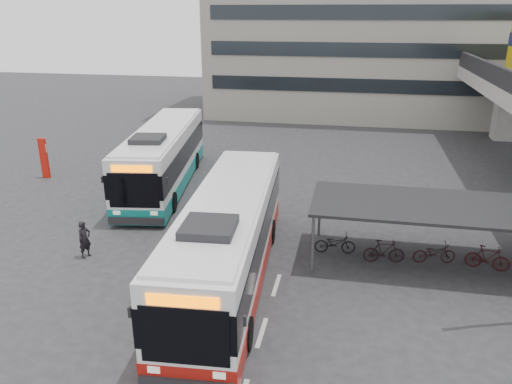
# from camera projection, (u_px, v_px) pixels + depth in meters

# --- Properties ---
(ground) EXTENTS (120.00, 120.00, 0.00)m
(ground) POSITION_uv_depth(u_px,v_px,m) (212.00, 279.00, 19.16)
(ground) COLOR #28282B
(ground) RESTS_ON ground
(bike_shelter) EXTENTS (10.00, 4.00, 2.54)m
(bike_shelter) POSITION_uv_depth(u_px,v_px,m) (437.00, 229.00, 19.85)
(bike_shelter) COLOR #595B60
(bike_shelter) RESTS_ON ground
(road_markings) EXTENTS (0.15, 7.60, 0.01)m
(road_markings) POSITION_uv_depth(u_px,v_px,m) (262.00, 332.00, 15.93)
(road_markings) COLOR beige
(road_markings) RESTS_ON ground
(bus_main) EXTENTS (3.57, 12.68, 3.70)m
(bus_main) POSITION_uv_depth(u_px,v_px,m) (228.00, 239.00, 18.48)
(bus_main) COLOR white
(bus_main) RESTS_ON ground
(bus_teal) EXTENTS (4.61, 12.86, 3.72)m
(bus_teal) POSITION_uv_depth(u_px,v_px,m) (164.00, 157.00, 28.80)
(bus_teal) COLOR white
(bus_teal) RESTS_ON ground
(pedestrian) EXTENTS (0.58, 0.69, 1.60)m
(pedestrian) POSITION_uv_depth(u_px,v_px,m) (85.00, 239.00, 20.59)
(pedestrian) COLOR black
(pedestrian) RESTS_ON ground
(sign_totem_north) EXTENTS (0.54, 0.21, 2.48)m
(sign_totem_north) POSITION_uv_depth(u_px,v_px,m) (44.00, 158.00, 30.37)
(sign_totem_north) COLOR #B4160B
(sign_totem_north) RESTS_ON ground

